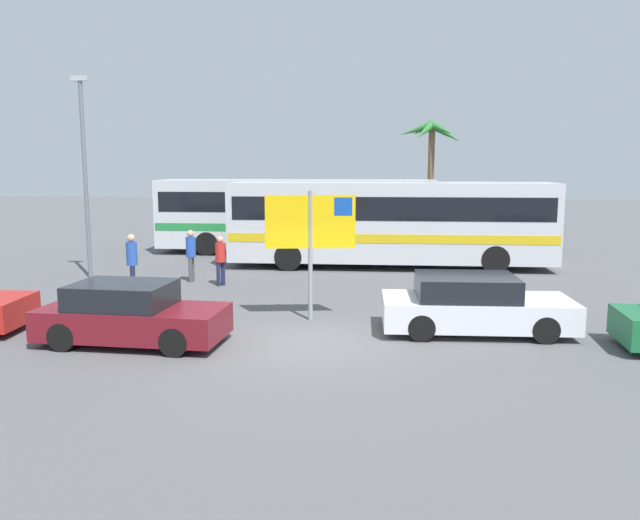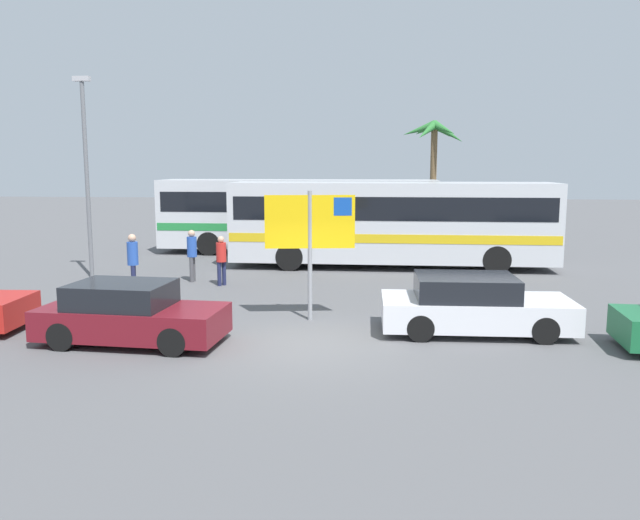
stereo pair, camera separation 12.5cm
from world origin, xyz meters
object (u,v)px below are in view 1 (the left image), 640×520
Objects in this scene: ferry_sign at (312,227)px; bus_rear_coach at (296,212)px; pedestrian_near_sign at (220,257)px; pedestrian_by_bus at (132,259)px; bus_front_coach at (390,220)px; car_maroon at (130,315)px; car_white at (474,305)px; pedestrian_crossing_lot at (191,251)px.

bus_rear_coach is at bearing 91.08° from ferry_sign.
pedestrian_near_sign is 0.88× the size of pedestrian_by_bus.
bus_front_coach is 9.63m from pedestrian_by_bus.
pedestrian_by_bus is at bearing 114.89° from car_maroon.
pedestrian_by_bus is (-5.65, 2.72, -1.26)m from ferry_sign.
car_maroon is 2.54× the size of pedestrian_near_sign.
pedestrian_near_sign is 2.76m from pedestrian_by_bus.
bus_rear_coach is 3.72× the size of ferry_sign.
pedestrian_near_sign is (-3.36, 4.26, -1.40)m from ferry_sign.
car_white is (5.72, -12.88, -1.15)m from bus_rear_coach.
car_maroon is 2.25× the size of pedestrian_by_bus.
bus_rear_coach is 14.14m from car_white.
bus_rear_coach reaches higher than pedestrian_near_sign.
pedestrian_crossing_lot reaches higher than car_white.
bus_front_coach is at bearing 78.94° from pedestrian_near_sign.
pedestrian_crossing_lot is at bearing 124.95° from ferry_sign.
pedestrian_near_sign is at bearing 17.31° from pedestrian_by_bus.
pedestrian_crossing_lot is at bearing 144.18° from car_white.
pedestrian_by_bus is (-2.29, -1.54, 0.14)m from pedestrian_near_sign.
bus_front_coach is 2.95× the size of car_maroon.
bus_front_coach reaches higher than pedestrian_crossing_lot.
car_white is at bearing -37.21° from pedestrian_by_bus.
bus_rear_coach reaches higher than pedestrian_by_bus.
pedestrian_crossing_lot is at bearing 100.31° from car_maroon.
bus_front_coach reaches higher than pedestrian_by_bus.
car_white is 10.06m from pedestrian_crossing_lot.
pedestrian_near_sign is at bearing 91.26° from car_maroon.
bus_front_coach and bus_rear_coach have the same top height.
pedestrian_by_bus is (-9.46, 3.57, 0.43)m from car_white.
ferry_sign reaches higher than car_white.
car_maroon is at bearing -169.42° from car_white.
pedestrian_near_sign reaches higher than car_white.
pedestrian_crossing_lot is at bearing 44.53° from pedestrian_by_bus.
bus_rear_coach is 7.69m from pedestrian_crossing_lot.
ferry_sign is (-2.07, -8.43, 0.54)m from bus_front_coach.
pedestrian_crossing_lot is at bearing -109.67° from bus_rear_coach.
ferry_sign reaches higher than pedestrian_near_sign.
bus_front_coach is 6.62× the size of pedestrian_by_bus.
car_white and car_maroon have the same top height.
car_white is 8.80m from pedestrian_near_sign.
ferry_sign is 4.73m from car_maroon.
car_white is at bearing -79.40° from bus_front_coach.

